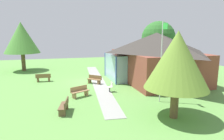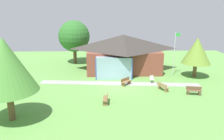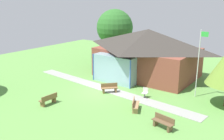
% 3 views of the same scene
% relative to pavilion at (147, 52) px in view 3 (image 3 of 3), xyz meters
% --- Properties ---
extents(ground_plane, '(44.00, 44.00, 0.00)m').
position_rel_pavilion_xyz_m(ground_plane, '(-0.92, -6.95, -2.62)').
color(ground_plane, '#609947').
extents(pavilion, '(10.83, 8.63, 5.04)m').
position_rel_pavilion_xyz_m(pavilion, '(0.00, 0.00, 0.00)').
color(pavilion, brown).
rests_on(pavilion, ground_plane).
extents(footpath, '(18.66, 3.04, 0.03)m').
position_rel_pavilion_xyz_m(footpath, '(-0.92, -5.92, -2.60)').
color(footpath, '#999993').
rests_on(footpath, ground_plane).
extents(flagpole, '(0.64, 0.08, 5.71)m').
position_rel_pavilion_xyz_m(flagpole, '(6.40, -2.89, 0.53)').
color(flagpole, silver).
rests_on(flagpole, ground_plane).
extents(bench_front_center, '(0.50, 1.52, 0.84)m').
position_rel_pavilion_xyz_m(bench_front_center, '(-2.44, -11.40, -2.21)').
color(bench_front_center, brown).
rests_on(bench_front_center, ground_plane).
extents(bench_lawn_far_right, '(1.56, 0.72, 0.84)m').
position_rel_pavilion_xyz_m(bench_lawn_far_right, '(6.51, -9.61, -2.21)').
color(bench_lawn_far_right, brown).
rests_on(bench_lawn_far_right, ground_plane).
extents(bench_rear_near_path, '(1.35, 1.39, 0.84)m').
position_rel_pavilion_xyz_m(bench_rear_near_path, '(-0.13, -6.45, -2.21)').
color(bench_rear_near_path, brown).
rests_on(bench_rear_near_path, ground_plane).
extents(bench_mid_right, '(1.05, 1.54, 0.84)m').
position_rel_pavilion_xyz_m(bench_mid_right, '(3.65, -8.32, -2.21)').
color(bench_mid_right, '#9E7A51').
rests_on(bench_mid_right, ground_plane).
extents(patio_chair_lawn_spare, '(0.49, 0.49, 0.86)m').
position_rel_pavilion_xyz_m(patio_chair_lawn_spare, '(3.03, -5.68, -2.20)').
color(patio_chair_lawn_spare, beige).
rests_on(patio_chair_lawn_spare, ground_plane).
extents(tree_behind_pavilion_left, '(4.88, 4.88, 6.81)m').
position_rel_pavilion_xyz_m(tree_behind_pavilion_left, '(-7.35, 4.49, 1.73)').
color(tree_behind_pavilion_left, brown).
rests_on(tree_behind_pavilion_left, ground_plane).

